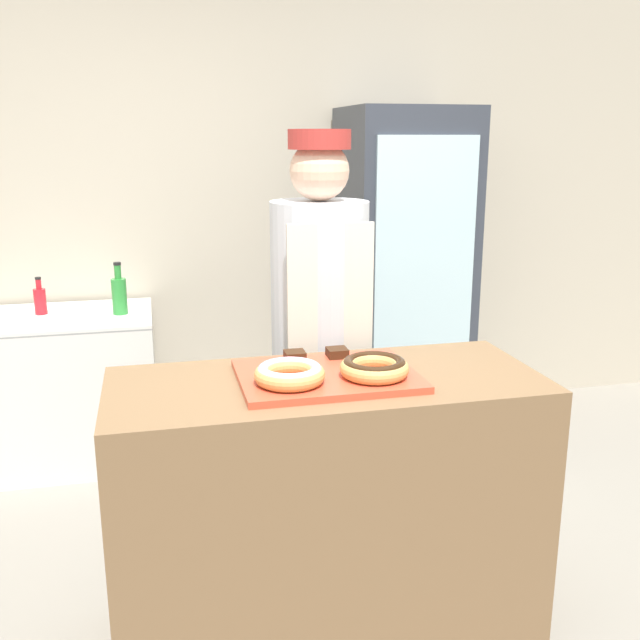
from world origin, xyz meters
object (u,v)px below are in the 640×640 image
donut_chocolate_glaze (374,367)px  baker_person (320,340)px  bottle_green_b (119,294)px  donut_light_glaze (290,373)px  beverage_fridge (402,276)px  bottle_red (40,300)px  brownie_back_left (295,356)px  brownie_back_right (337,353)px  chest_freezer (57,388)px  serving_tray (327,376)px

donut_chocolate_glaze → baker_person: bearing=93.0°
bottle_green_b → donut_chocolate_glaze: bearing=-63.8°
donut_light_glaze → beverage_fridge: size_ratio=0.12×
bottle_red → brownie_back_left: bearing=-56.7°
brownie_back_left → bottle_red: (-1.07, 1.63, -0.10)m
brownie_back_right → bottle_green_b: size_ratio=0.25×
chest_freezer → brownie_back_left: bearing=-57.0°
brownie_back_left → baker_person: 0.44m
beverage_fridge → bottle_green_b: size_ratio=6.82×
bottle_red → bottle_green_b: 0.43m
baker_person → brownie_back_left: bearing=-115.0°
brownie_back_left → beverage_fridge: (0.97, 1.57, -0.05)m
donut_light_glaze → baker_person: (0.25, 0.63, -0.08)m
beverage_fridge → bottle_green_b: bearing=-178.9°
donut_light_glaze → brownie_back_right: bearing=47.0°
serving_tray → donut_light_glaze: bearing=-152.0°
beverage_fridge → bottle_red: size_ratio=9.48×
donut_chocolate_glaze → beverage_fridge: size_ratio=0.12×
brownie_back_left → bottle_red: bearing=123.3°
serving_tray → brownie_back_left: bearing=115.9°
baker_person → bottle_red: size_ratio=8.82×
brownie_back_left → chest_freezer: size_ratio=0.07×
donut_light_glaze → donut_chocolate_glaze: (0.28, 0.00, 0.00)m
donut_light_glaze → brownie_back_right: 0.32m
serving_tray → bottle_red: bearing=122.7°
beverage_fridge → bottle_red: beverage_fridge is taller
brownie_back_right → beverage_fridge: (0.81, 1.57, -0.05)m
brownie_back_right → beverage_fridge: size_ratio=0.04×
donut_light_glaze → bottle_red: donut_light_glaze is taller
serving_tray → donut_light_glaze: 0.17m
brownie_back_right → bottle_red: (-1.22, 1.63, -0.10)m
donut_light_glaze → bottle_green_b: size_ratio=0.81×
serving_tray → brownie_back_right: (0.08, 0.16, 0.03)m
serving_tray → brownie_back_left: (-0.08, 0.16, 0.03)m
serving_tray → donut_chocolate_glaze: 0.17m
serving_tray → donut_chocolate_glaze: donut_chocolate_glaze is taller
donut_chocolate_glaze → brownie_back_left: bearing=133.0°
chest_freezer → bottle_green_b: bearing=-6.0°
donut_chocolate_glaze → baker_person: baker_person is taller
bottle_red → bottle_green_b: size_ratio=0.72×
donut_light_glaze → bottle_red: size_ratio=1.13×
baker_person → bottle_red: baker_person is taller
bottle_red → bottle_green_b: bottle_green_b is taller
donut_chocolate_glaze → brownie_back_left: size_ratio=3.21×
serving_tray → beverage_fridge: bearing=62.7°
chest_freezer → bottle_green_b: (0.37, -0.04, 0.52)m
serving_tray → beverage_fridge: 1.94m
donut_light_glaze → baker_person: 0.69m
bottle_green_b → donut_light_glaze: bearing=-71.6°
serving_tray → donut_chocolate_glaze: (0.14, -0.08, 0.05)m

